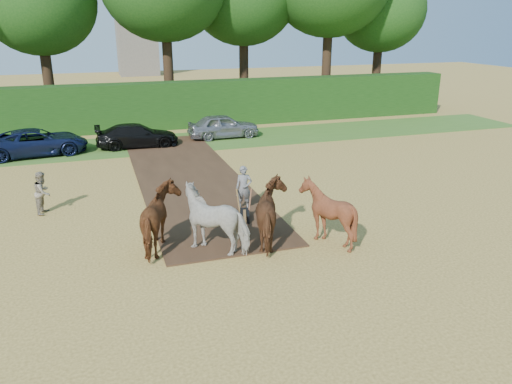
{
  "coord_description": "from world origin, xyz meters",
  "views": [
    {
      "loc": [
        -2.3,
        -14.58,
        6.73
      ],
      "look_at": [
        2.53,
        0.21,
        1.4
      ],
      "focal_mm": 35.0,
      "sensor_mm": 36.0,
      "label": 1
    }
  ],
  "objects": [
    {
      "name": "ground",
      "position": [
        0.0,
        0.0,
        0.0
      ],
      "size": [
        120.0,
        120.0,
        0.0
      ],
      "primitive_type": "plane",
      "color": "gold",
      "rests_on": "ground"
    },
    {
      "name": "parked_cars",
      "position": [
        -4.25,
        13.81,
        0.68
      ],
      "size": [
        24.92,
        3.41,
        1.46
      ],
      "color": "silver",
      "rests_on": "ground"
    },
    {
      "name": "spectator_near",
      "position": [
        -4.37,
        4.27,
        0.79
      ],
      "size": [
        0.8,
        0.91,
        1.58
      ],
      "primitive_type": "imported",
      "rotation": [
        0.0,
        0.0,
        1.28
      ],
      "color": "tan",
      "rests_on": "ground"
    },
    {
      "name": "hedgerow",
      "position": [
        0.0,
        18.5,
        1.5
      ],
      "size": [
        46.0,
        1.6,
        3.0
      ],
      "primitive_type": "cube",
      "color": "#14380F",
      "rests_on": "ground"
    },
    {
      "name": "plough_team",
      "position": [
        1.91,
        -0.72,
        1.0
      ],
      "size": [
        6.98,
        5.0,
        2.02
      ],
      "color": "brown",
      "rests_on": "ground"
    },
    {
      "name": "grass_verge",
      "position": [
        0.0,
        14.0,
        0.01
      ],
      "size": [
        50.0,
        5.0,
        0.03
      ],
      "primitive_type": "cube",
      "color": "#38601E",
      "rests_on": "ground"
    },
    {
      "name": "earth_strip",
      "position": [
        1.5,
        7.0,
        0.03
      ],
      "size": [
        4.5,
        17.0,
        0.05
      ],
      "primitive_type": "cube",
      "color": "#472D1C",
      "rests_on": "ground"
    }
  ]
}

